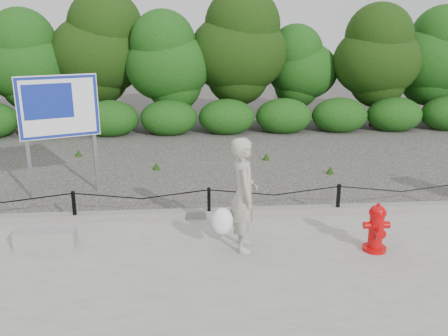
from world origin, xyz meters
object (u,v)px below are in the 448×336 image
concrete_block (46,239)px  pedestrian (242,196)px  fire_hydrant (376,228)px  advertising_sign (59,112)px

concrete_block → pedestrian: bearing=-5.1°
fire_hydrant → pedestrian: bearing=174.4°
fire_hydrant → concrete_block: (-5.36, 0.54, -0.23)m
pedestrian → advertising_sign: (-3.53, 3.02, 0.86)m
fire_hydrant → concrete_block: 5.39m
advertising_sign → concrete_block: bearing=-105.0°
pedestrian → concrete_block: size_ratio=1.95×
advertising_sign → fire_hydrant: bearing=-51.5°
pedestrian → fire_hydrant: bearing=-97.0°
concrete_block → advertising_sign: advertising_sign is taller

